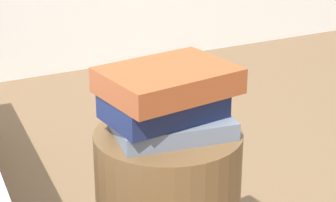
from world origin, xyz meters
The scene contains 3 objects.
book_slate centered at (0.01, -0.01, 0.54)m, with size 0.26×0.17×0.04m, color slate.
book_navy centered at (-0.01, 0.00, 0.59)m, with size 0.26×0.16×0.06m, color #19234C.
book_rust centered at (0.00, 0.00, 0.64)m, with size 0.28×0.21×0.06m, color #994723.
Camera 1 is at (-0.59, -1.17, 1.12)m, focal length 67.17 mm.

